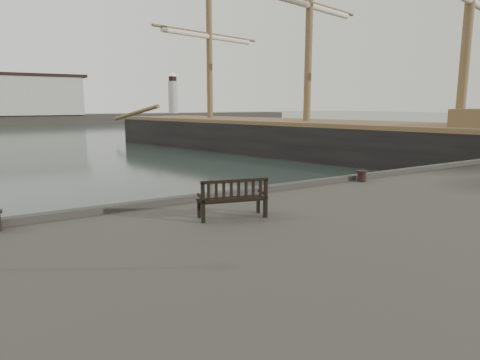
# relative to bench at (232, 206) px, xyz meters

# --- Properties ---
(ground) EXTENTS (400.00, 400.00, 0.00)m
(ground) POSITION_rel_bench_xyz_m (1.41, 2.36, -1.87)
(ground) COLOR black
(ground) RESTS_ON ground
(bench) EXTENTS (1.77, 0.97, 0.97)m
(bench) POSITION_rel_bench_xyz_m (0.00, 0.00, 0.00)
(bench) COLOR black
(bench) RESTS_ON quay
(bollard_right) EXTENTS (0.51, 0.51, 0.40)m
(bollard_right) POSITION_rel_bench_xyz_m (6.58, 1.81, -0.11)
(bollard_right) COLOR black
(bollard_right) RESTS_ON quay
(tall_ship_main) EXTENTS (19.34, 44.56, 32.82)m
(tall_ship_main) POSITION_rel_bench_xyz_m (19.35, 19.61, -1.05)
(tall_ship_main) COLOR black
(tall_ship_main) RESTS_ON ground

